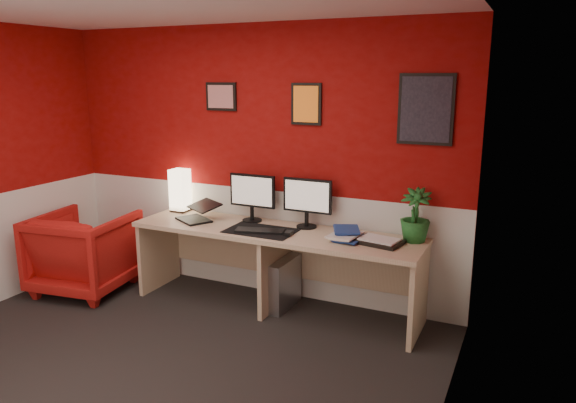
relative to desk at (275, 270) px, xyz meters
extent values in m
cube|color=black|center=(-0.38, -1.41, -0.36)|extent=(4.00, 3.50, 0.01)
cube|color=maroon|center=(-0.38, 0.34, 0.89)|extent=(4.00, 0.01, 2.50)
cube|color=maroon|center=(1.62, -1.41, 0.89)|extent=(0.01, 3.50, 2.50)
cube|color=silver|center=(-0.38, 0.34, 0.14)|extent=(4.00, 0.01, 1.00)
cube|color=silver|center=(1.62, -1.41, 0.14)|extent=(0.01, 3.50, 1.00)
cube|color=tan|center=(0.00, 0.00, 0.00)|extent=(2.60, 0.65, 0.73)
cube|color=#FFE5B2|center=(-1.14, 0.22, 0.56)|extent=(0.16, 0.16, 0.40)
cube|color=black|center=(-0.82, -0.04, 0.47)|extent=(0.40, 0.36, 0.22)
cube|color=black|center=(-0.32, 0.18, 0.66)|extent=(0.45, 0.06, 0.58)
cube|color=black|center=(0.22, 0.20, 0.66)|extent=(0.45, 0.06, 0.58)
cube|color=black|center=(-0.09, -0.08, 0.37)|extent=(0.60, 0.38, 0.01)
cube|color=black|center=(-0.08, -0.11, 0.38)|extent=(0.44, 0.24, 0.02)
cube|color=black|center=(0.18, -0.10, 0.39)|extent=(0.07, 0.11, 0.03)
imported|color=navy|center=(0.59, 0.01, 0.38)|extent=(0.25, 0.32, 0.03)
imported|color=silver|center=(0.54, 0.00, 0.40)|extent=(0.26, 0.33, 0.02)
imported|color=navy|center=(0.54, 0.02, 0.43)|extent=(0.30, 0.34, 0.03)
cube|color=black|center=(0.93, 0.01, 0.38)|extent=(0.39, 0.31, 0.03)
imported|color=#19591E|center=(1.17, 0.19, 0.58)|extent=(0.26, 0.26, 0.44)
cube|color=#99999E|center=(0.03, 0.06, -0.14)|extent=(0.21, 0.46, 0.45)
imported|color=red|center=(-1.85, -0.38, 0.02)|extent=(0.93, 0.95, 0.77)
cube|color=red|center=(-0.71, 0.33, 1.49)|extent=(0.32, 0.02, 0.26)
cube|color=orange|center=(0.15, 0.33, 1.44)|extent=(0.28, 0.02, 0.36)
cube|color=black|center=(1.18, 0.33, 1.42)|extent=(0.44, 0.02, 0.56)
camera|label=1|loc=(2.01, -4.05, 1.68)|focal=33.71mm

